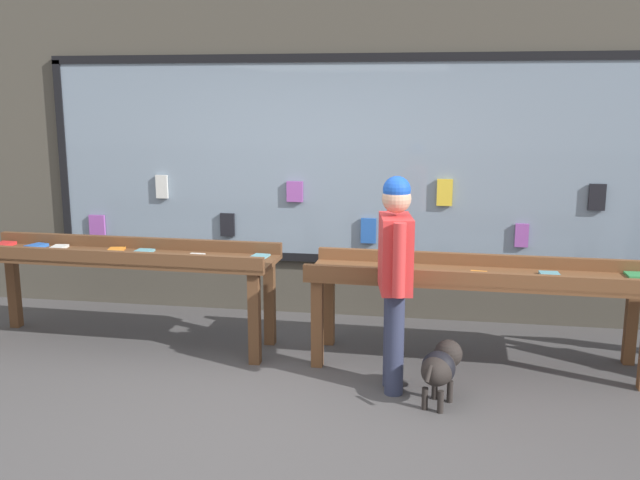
{
  "coord_description": "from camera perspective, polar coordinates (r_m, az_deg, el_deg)",
  "views": [
    {
      "loc": [
        1.2,
        -4.54,
        2.19
      ],
      "look_at": [
        0.27,
        0.93,
        1.05
      ],
      "focal_mm": 40.0,
      "sensor_mm": 36.0,
      "label": 1
    }
  ],
  "objects": [
    {
      "name": "ground_plane",
      "position": [
        5.18,
        -4.8,
        -13.41
      ],
      "size": [
        40.0,
        40.0,
        0.0
      ],
      "primitive_type": "plane",
      "color": "#474444"
    },
    {
      "name": "small_dog",
      "position": [
        5.23,
        9.62,
        -9.9
      ],
      "size": [
        0.34,
        0.54,
        0.43
      ],
      "rotation": [
        0.0,
        0.0,
        1.24
      ],
      "color": "black",
      "rests_on": "ground_plane"
    },
    {
      "name": "display_table_right",
      "position": [
        5.88,
        12.41,
        -3.35
      ],
      "size": [
        2.73,
        0.76,
        0.86
      ],
      "color": "brown",
      "rests_on": "ground_plane"
    },
    {
      "name": "shopfront_facade",
      "position": [
        7.04,
        0.5,
        7.67
      ],
      "size": [
        8.69,
        0.29,
        3.45
      ],
      "color": "#4C473D",
      "rests_on": "ground_plane"
    },
    {
      "name": "person_browsing",
      "position": [
        5.23,
        6.03,
        -2.31
      ],
      "size": [
        0.29,
        0.64,
        1.62
      ],
      "rotation": [
        0.0,
        0.0,
        1.73
      ],
      "color": "#2D334C",
      "rests_on": "ground_plane"
    },
    {
      "name": "display_table_left",
      "position": [
        6.46,
        -15.51,
        -1.8
      ],
      "size": [
        2.73,
        0.71,
        0.91
      ],
      "color": "brown",
      "rests_on": "ground_plane"
    }
  ]
}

